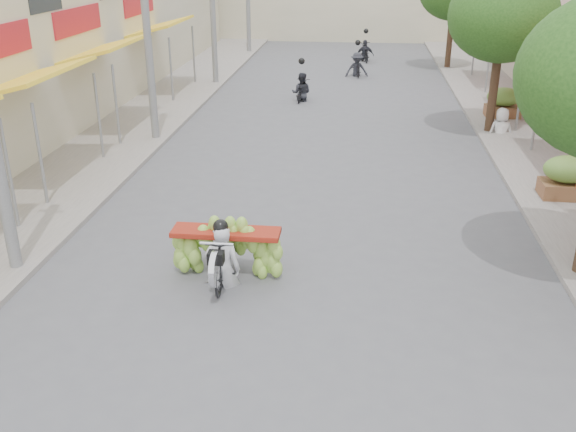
{
  "coord_description": "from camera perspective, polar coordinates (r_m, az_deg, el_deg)",
  "views": [
    {
      "loc": [
        1.08,
        -7.4,
        5.88
      ],
      "look_at": [
        -0.18,
        3.74,
        1.1
      ],
      "focal_mm": 40.0,
      "sensor_mm": 36.0,
      "label": 1
    }
  ],
  "objects": [
    {
      "name": "bg_motorbike_b",
      "position": [
        31.37,
        6.17,
        13.77
      ],
      "size": [
        1.13,
        1.65,
        1.95
      ],
      "color": "black",
      "rests_on": "ground"
    },
    {
      "name": "pedestrian",
      "position": [
        22.27,
        18.62,
        9.1
      ],
      "size": [
        0.86,
        0.58,
        1.64
      ],
      "rotation": [
        0.0,
        0.0,
        3.26
      ],
      "color": "white",
      "rests_on": "ground"
    },
    {
      "name": "produce_crate_far",
      "position": [
        24.5,
        18.62,
        9.75
      ],
      "size": [
        1.2,
        0.88,
        1.16
      ],
      "color": "brown",
      "rests_on": "ground"
    },
    {
      "name": "sidewalk_right",
      "position": [
        23.89,
        20.76,
        7.51
      ],
      "size": [
        4.0,
        60.0,
        0.12
      ],
      "primitive_type": "cube",
      "color": "gray",
      "rests_on": "ground"
    },
    {
      "name": "street_tree_mid",
      "position": [
        21.93,
        18.55,
        16.49
      ],
      "size": [
        3.4,
        3.4,
        5.25
      ],
      "color": "#3A2719",
      "rests_on": "ground"
    },
    {
      "name": "bg_motorbike_c",
      "position": [
        35.68,
        6.89,
        14.74
      ],
      "size": [
        1.04,
        1.76,
        1.95
      ],
      "color": "black",
      "rests_on": "ground"
    },
    {
      "name": "bg_motorbike_a",
      "position": [
        26.2,
        1.2,
        11.88
      ],
      "size": [
        0.83,
        1.48,
        1.95
      ],
      "color": "black",
      "rests_on": "ground"
    },
    {
      "name": "banana_motorbike",
      "position": [
        11.94,
        -5.73,
        -2.54
      ],
      "size": [
        2.2,
        1.87,
        2.24
      ],
      "color": "black",
      "rests_on": "ground"
    },
    {
      "name": "utility_pole_mid",
      "position": [
        20.53,
        -12.57,
        17.41
      ],
      "size": [
        0.6,
        0.24,
        8.0
      ],
      "color": "slate",
      "rests_on": "ground"
    },
    {
      "name": "sidewalk_left",
      "position": [
        24.51,
        -13.17,
        8.77
      ],
      "size": [
        4.0,
        60.0,
        0.12
      ],
      "primitive_type": "cube",
      "color": "gray",
      "rests_on": "ground"
    },
    {
      "name": "produce_crate_mid",
      "position": [
        17.03,
        23.63,
        3.46
      ],
      "size": [
        1.2,
        0.88,
        1.16
      ],
      "color": "brown",
      "rests_on": "ground"
    },
    {
      "name": "ground",
      "position": [
        9.51,
        -1.51,
        -15.09
      ],
      "size": [
        120.0,
        120.0,
        0.0
      ],
      "primitive_type": "plane",
      "color": "#545358",
      "rests_on": "ground"
    }
  ]
}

